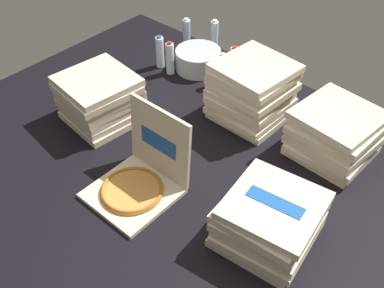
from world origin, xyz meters
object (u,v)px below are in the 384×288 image
pizza_stack_right_near (269,221)px  water_bottle_3 (160,52)px  pizza_stack_left_near (335,134)px  pizza_stack_left_mid (100,98)px  water_bottle_2 (214,36)px  water_bottle_0 (234,63)px  water_bottle_4 (222,70)px  ice_bucket (198,60)px  water_bottle_5 (170,58)px  open_pizza_box (140,177)px  pizza_stack_left_far (252,92)px  water_bottle_1 (187,34)px

pizza_stack_right_near → water_bottle_3: pizza_stack_right_near is taller
pizza_stack_left_near → pizza_stack_left_mid: bearing=-152.5°
water_bottle_2 → water_bottle_3: size_ratio=1.00×
water_bottle_0 → water_bottle_4: 0.12m
pizza_stack_right_near → water_bottle_2: (-1.32, 1.22, -0.01)m
ice_bucket → water_bottle_0: (0.26, 0.08, 0.04)m
pizza_stack_left_near → water_bottle_5: pizza_stack_left_near is taller
open_pizza_box → pizza_stack_right_near: 0.71m
water_bottle_2 → water_bottle_3: same height
pizza_stack_right_near → water_bottle_4: 1.32m
open_pizza_box → water_bottle_4: bearing=105.3°
ice_bucket → water_bottle_2: (-0.09, 0.29, 0.04)m
pizza_stack_right_near → water_bottle_0: (-0.98, 1.01, -0.01)m
pizza_stack_left_far → water_bottle_4: bearing=155.3°
pizza_stack_left_near → water_bottle_5: 1.29m
pizza_stack_left_far → pizza_stack_right_near: bearing=-49.1°
water_bottle_4 → pizza_stack_left_near: bearing=-8.6°
pizza_stack_left_mid → water_bottle_1: (-0.18, 1.00, -0.03)m
pizza_stack_right_near → water_bottle_0: pizza_stack_right_near is taller
water_bottle_5 → water_bottle_4: bearing=18.8°
water_bottle_4 → open_pizza_box: bearing=-74.7°
pizza_stack_left_near → water_bottle_1: bearing=166.3°
water_bottle_2 → water_bottle_4: 0.48m
pizza_stack_right_near → water_bottle_5: size_ratio=1.98×
pizza_stack_right_near → water_bottle_2: pizza_stack_right_near is taller
pizza_stack_left_near → pizza_stack_left_mid: same height
open_pizza_box → pizza_stack_right_near: (0.69, 0.17, 0.04)m
pizza_stack_left_near → pizza_stack_left_far: bearing=-177.5°
open_pizza_box → water_bottle_1: 1.50m
pizza_stack_right_near → water_bottle_5: bearing=150.8°
open_pizza_box → pizza_stack_right_near: size_ratio=0.93×
water_bottle_1 → water_bottle_3: size_ratio=1.00×
pizza_stack_left_far → water_bottle_2: 0.86m
pizza_stack_left_near → water_bottle_2: 1.35m
open_pizza_box → water_bottle_3: (-0.77, 0.94, 0.03)m
pizza_stack_left_mid → water_bottle_1: size_ratio=1.97×
pizza_stack_left_mid → water_bottle_2: 1.13m
pizza_stack_left_far → pizza_stack_right_near: (0.62, -0.72, -0.06)m
water_bottle_0 → pizza_stack_left_mid: bearing=-110.2°
ice_bucket → water_bottle_5: 0.21m
water_bottle_3 → ice_bucket: bearing=34.8°
pizza_stack_left_near → water_bottle_5: size_ratio=1.90×
pizza_stack_right_near → water_bottle_2: bearing=137.4°
open_pizza_box → water_bottle_1: (-0.81, 1.27, 0.03)m
pizza_stack_left_near → water_bottle_4: pizza_stack_left_near is taller
water_bottle_5 → open_pizza_box: bearing=-54.6°
water_bottle_0 → water_bottle_5: size_ratio=1.00×
water_bottle_0 → water_bottle_3: (-0.49, -0.24, 0.00)m
pizza_stack_right_near → pizza_stack_left_mid: 1.32m
water_bottle_3 → water_bottle_5: same height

